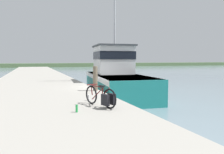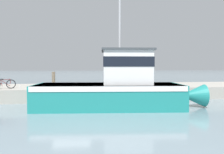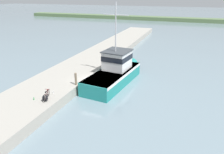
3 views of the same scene
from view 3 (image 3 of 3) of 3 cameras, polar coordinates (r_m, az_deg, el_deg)
name	(u,v)px [view 3 (image 3 of 3)]	position (r m, az deg, el deg)	size (l,w,h in m)	color
ground_plane	(94,90)	(23.92, -4.61, -3.46)	(320.00, 320.00, 0.00)	gray
dock_pier	(61,81)	(25.66, -13.21, -1.02)	(6.05, 80.00, 0.99)	#A39E93
fishing_boat_main	(115,71)	(25.44, 0.75, 1.47)	(4.30, 11.03, 9.06)	teal
bicycle_touring	(46,96)	(20.39, -16.84, -4.78)	(0.78, 1.64, 0.75)	black
mooring_post	(76,79)	(22.80, -9.43, -0.50)	(0.24, 0.24, 1.29)	#756651
water_bottle_on_curb	(53,92)	(21.53, -15.10, -3.84)	(0.07, 0.07, 0.23)	silver
water_bottle_by_bike	(34,99)	(20.76, -19.73, -5.36)	(0.07, 0.07, 0.24)	green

